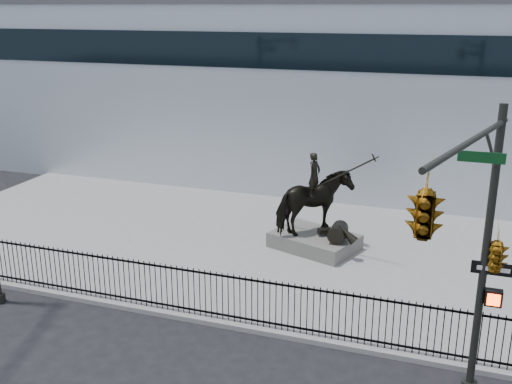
% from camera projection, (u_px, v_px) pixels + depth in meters
% --- Properties ---
extents(ground, '(120.00, 120.00, 0.00)m').
position_uv_depth(ground, '(200.00, 345.00, 16.49)').
color(ground, black).
rests_on(ground, ground).
extents(plaza, '(30.00, 12.00, 0.15)m').
position_uv_depth(plaza, '(276.00, 249.00, 22.78)').
color(plaza, gray).
rests_on(plaza, ground).
extents(building, '(44.00, 14.00, 9.00)m').
position_uv_depth(building, '(346.00, 89.00, 33.18)').
color(building, silver).
rests_on(building, ground).
extents(picket_fence, '(22.10, 0.10, 1.50)m').
position_uv_depth(picket_fence, '(217.00, 295.00, 17.35)').
color(picket_fence, black).
rests_on(picket_fence, plaza).
extents(statue_plinth, '(3.53, 2.95, 0.57)m').
position_uv_depth(statue_plinth, '(314.00, 241.00, 22.59)').
color(statue_plinth, '#615E58').
rests_on(statue_plinth, plaza).
extents(equestrian_statue, '(3.68, 2.93, 3.28)m').
position_uv_depth(equestrian_statue, '(317.00, 204.00, 22.12)').
color(equestrian_statue, black).
rests_on(equestrian_statue, statue_plinth).
extents(traffic_signal_right, '(2.17, 6.86, 7.00)m').
position_uv_depth(traffic_signal_right, '(465.00, 233.00, 11.21)').
color(traffic_signal_right, black).
rests_on(traffic_signal_right, ground).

